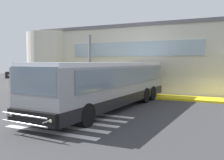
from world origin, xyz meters
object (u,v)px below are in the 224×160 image
(passenger_near_column, at_px, (97,80))
(safety_bollard_yellow, at_px, (138,93))
(passenger_by_doorway, at_px, (105,82))
(entry_support_column, at_px, (90,63))
(bus_main_foreground, at_px, (110,86))

(passenger_near_column, distance_m, safety_bollard_yellow, 4.68)
(passenger_near_column, bearing_deg, passenger_by_doorway, -29.36)
(passenger_by_doorway, distance_m, safety_bollard_yellow, 3.50)
(passenger_by_doorway, xyz_separation_m, safety_bollard_yellow, (3.29, -1.02, -0.63))
(entry_support_column, bearing_deg, passenger_by_doorway, -22.64)
(entry_support_column, height_order, passenger_by_doorway, entry_support_column)
(entry_support_column, bearing_deg, passenger_near_column, -12.94)
(bus_main_foreground, relative_size, passenger_near_column, 7.46)
(bus_main_foreground, height_order, passenger_near_column, bus_main_foreground)
(passenger_near_column, height_order, passenger_by_doorway, same)
(entry_support_column, relative_size, safety_bollard_yellow, 5.52)
(entry_support_column, xyz_separation_m, safety_bollard_yellow, (5.16, -1.80, -2.18))
(bus_main_foreground, height_order, passenger_by_doorway, bus_main_foreground)
(entry_support_column, relative_size, bus_main_foreground, 0.40)
(passenger_near_column, height_order, safety_bollard_yellow, passenger_near_column)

